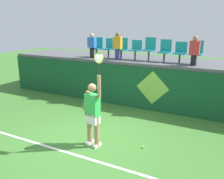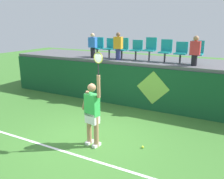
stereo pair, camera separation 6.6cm
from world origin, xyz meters
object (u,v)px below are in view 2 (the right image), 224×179
object	(u,v)px
spectator_2	(93,45)
stadium_chair_6	(181,51)
stadium_chair_0	(98,46)
tennis_ball	(143,147)
spectator_1	(195,50)
stadium_chair_4	(150,48)
tennis_player	(92,111)
stadium_chair_5	(166,50)
spectator_0	(118,46)
stadium_chair_2	(123,48)
water_bottle	(100,57)
stadium_chair_7	(197,52)
stadium_chair_1	(110,47)
stadium_chair_3	(136,49)

from	to	relation	value
spectator_2	stadium_chair_6	bearing A→B (deg)	6.71
stadium_chair_0	spectator_2	distance (m)	0.44
tennis_ball	spectator_1	bearing A→B (deg)	80.48
tennis_ball	stadium_chair_4	bearing A→B (deg)	108.08
tennis_ball	stadium_chair_0	xyz separation A→B (m)	(-3.66, 3.76, 2.19)
tennis_player	stadium_chair_0	distance (m)	5.03
stadium_chair_5	spectator_0	distance (m)	1.90
tennis_ball	stadium_chair_0	distance (m)	5.69
tennis_ball	stadium_chair_4	xyz separation A→B (m)	(-1.23, 3.76, 2.24)
stadium_chair_2	stadium_chair_4	bearing A→B (deg)	0.01
water_bottle	spectator_2	distance (m)	0.76
tennis_player	stadium_chair_7	xyz separation A→B (m)	(1.82, 4.24, 1.25)
water_bottle	spectator_1	bearing A→B (deg)	4.65
stadium_chair_7	spectator_2	world-z (taller)	spectator_2
stadium_chair_5	stadium_chair_4	bearing A→B (deg)	179.93
tennis_ball	stadium_chair_1	bearing A→B (deg)	129.09
tennis_player	stadium_chair_6	size ratio (longest dim) A/B	3.25
stadium_chair_1	spectator_2	bearing A→B (deg)	-144.71
stadium_chair_5	tennis_ball	bearing A→B (deg)	-80.95
stadium_chair_5	spectator_1	bearing A→B (deg)	-19.82
stadium_chair_3	stadium_chair_5	world-z (taller)	stadium_chair_5
stadium_chair_0	stadium_chair_5	world-z (taller)	same
stadium_chair_4	stadium_chair_3	bearing A→B (deg)	-179.05
tennis_player	water_bottle	world-z (taller)	tennis_player
stadium_chair_5	spectator_0	size ratio (longest dim) A/B	0.77
spectator_1	tennis_player	bearing A→B (deg)	-115.49
stadium_chair_1	stadium_chair_5	distance (m)	2.45
stadium_chair_7	spectator_1	xyz separation A→B (m)	(-0.00, -0.42, 0.08)
stadium_chair_6	spectator_2	bearing A→B (deg)	-173.29
stadium_chair_1	spectator_0	bearing A→B (deg)	-34.38
tennis_player	stadium_chair_6	distance (m)	4.58
stadium_chair_1	stadium_chair_7	world-z (taller)	stadium_chair_7
stadium_chair_7	stadium_chair_0	bearing A→B (deg)	-179.99
stadium_chair_7	spectator_2	distance (m)	4.25
water_bottle	spectator_1	size ratio (longest dim) A/B	0.19
stadium_chair_3	spectator_1	size ratio (longest dim) A/B	0.76
stadium_chair_0	stadium_chair_1	size ratio (longest dim) A/B	1.03
tennis_player	stadium_chair_0	bearing A→B (deg)	119.53
water_bottle	stadium_chair_4	bearing A→B (deg)	20.84
stadium_chair_0	stadium_chair_6	size ratio (longest dim) A/B	1.09
stadium_chair_4	stadium_chair_5	size ratio (longest dim) A/B	1.07
stadium_chair_6	stadium_chair_4	bearing A→B (deg)	179.68
stadium_chair_5	stadium_chair_6	distance (m)	0.59
spectator_0	stadium_chair_4	bearing A→B (deg)	18.95
water_bottle	stadium_chair_6	distance (m)	3.20
stadium_chair_2	tennis_ball	bearing A→B (deg)	-56.95
water_bottle	spectator_1	xyz separation A→B (m)	(3.67, 0.30, 0.44)
stadium_chair_1	spectator_1	xyz separation A→B (m)	(3.61, -0.41, 0.08)
tennis_ball	stadium_chair_4	world-z (taller)	stadium_chair_4
water_bottle	stadium_chair_5	world-z (taller)	stadium_chair_5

